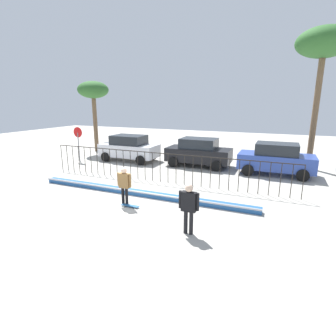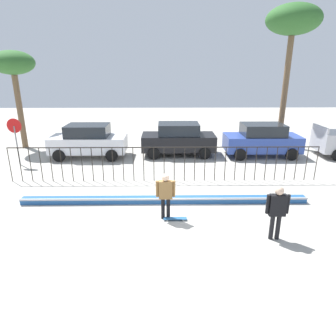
{
  "view_description": "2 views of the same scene",
  "coord_description": "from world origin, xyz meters",
  "px_view_note": "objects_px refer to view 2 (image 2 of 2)",
  "views": [
    {
      "loc": [
        5.89,
        -9.31,
        4.26
      ],
      "look_at": [
        0.69,
        2.83,
        0.96
      ],
      "focal_mm": 28.28,
      "sensor_mm": 36.0,
      "label": 1
    },
    {
      "loc": [
        0.01,
        -9.62,
        4.98
      ],
      "look_at": [
        0.17,
        2.72,
        0.83
      ],
      "focal_mm": 31.97,
      "sensor_mm": 36.0,
      "label": 2
    }
  ],
  "objects_px": {
    "stop_sign": "(16,135)",
    "palm_tree_short": "(13,66)",
    "parked_car_white": "(89,141)",
    "skateboarder": "(166,192)",
    "parked_car_blue": "(262,140)",
    "parked_car_black": "(178,139)",
    "camera_operator": "(277,208)",
    "palm_tree_tall": "(293,23)",
    "skateboard": "(175,218)"
  },
  "relations": [
    {
      "from": "skateboarder",
      "to": "stop_sign",
      "type": "height_order",
      "value": "stop_sign"
    },
    {
      "from": "camera_operator",
      "to": "parked_car_black",
      "type": "height_order",
      "value": "parked_car_black"
    },
    {
      "from": "skateboarder",
      "to": "palm_tree_tall",
      "type": "xyz_separation_m",
      "value": [
        7.68,
        10.24,
        6.53
      ]
    },
    {
      "from": "skateboard",
      "to": "parked_car_blue",
      "type": "bearing_deg",
      "value": 56.66
    },
    {
      "from": "parked_car_black",
      "to": "palm_tree_tall",
      "type": "height_order",
      "value": "palm_tree_tall"
    },
    {
      "from": "parked_car_black",
      "to": "parked_car_blue",
      "type": "relative_size",
      "value": 1.0
    },
    {
      "from": "parked_car_blue",
      "to": "palm_tree_tall",
      "type": "xyz_separation_m",
      "value": [
        1.99,
        2.48,
        6.54
      ]
    },
    {
      "from": "palm_tree_tall",
      "to": "palm_tree_short",
      "type": "height_order",
      "value": "palm_tree_tall"
    },
    {
      "from": "skateboard",
      "to": "parked_car_black",
      "type": "height_order",
      "value": "parked_car_black"
    },
    {
      "from": "parked_car_black",
      "to": "skateboarder",
      "type": "bearing_deg",
      "value": -97.58
    },
    {
      "from": "parked_car_white",
      "to": "palm_tree_tall",
      "type": "bearing_deg",
      "value": 14.63
    },
    {
      "from": "parked_car_white",
      "to": "camera_operator",
      "type": "bearing_deg",
      "value": -46.79
    },
    {
      "from": "camera_operator",
      "to": "stop_sign",
      "type": "relative_size",
      "value": 0.69
    },
    {
      "from": "parked_car_black",
      "to": "parked_car_blue",
      "type": "xyz_separation_m",
      "value": [
        4.89,
        -0.28,
        0.0
      ]
    },
    {
      "from": "skateboard",
      "to": "parked_car_white",
      "type": "height_order",
      "value": "parked_car_white"
    },
    {
      "from": "parked_car_black",
      "to": "palm_tree_short",
      "type": "xyz_separation_m",
      "value": [
        -10.02,
        1.94,
        4.13
      ]
    },
    {
      "from": "parked_car_white",
      "to": "parked_car_black",
      "type": "xyz_separation_m",
      "value": [
        5.23,
        0.38,
        0.0
      ]
    },
    {
      "from": "parked_car_black",
      "to": "palm_tree_tall",
      "type": "xyz_separation_m",
      "value": [
        6.88,
        2.2,
        6.54
      ]
    },
    {
      "from": "skateboard",
      "to": "palm_tree_short",
      "type": "relative_size",
      "value": 0.13
    },
    {
      "from": "parked_car_white",
      "to": "skateboarder",
      "type": "bearing_deg",
      "value": -57.4
    },
    {
      "from": "palm_tree_tall",
      "to": "parked_car_white",
      "type": "bearing_deg",
      "value": -167.96
    },
    {
      "from": "stop_sign",
      "to": "palm_tree_short",
      "type": "bearing_deg",
      "value": 109.91
    },
    {
      "from": "parked_car_white",
      "to": "palm_tree_tall",
      "type": "distance_m",
      "value": 14.0
    },
    {
      "from": "skateboarder",
      "to": "skateboard",
      "type": "height_order",
      "value": "skateboarder"
    },
    {
      "from": "parked_car_black",
      "to": "palm_tree_tall",
      "type": "bearing_deg",
      "value": 15.88
    },
    {
      "from": "palm_tree_tall",
      "to": "stop_sign",
      "type": "bearing_deg",
      "value": -165.33
    },
    {
      "from": "palm_tree_tall",
      "to": "camera_operator",
      "type": "bearing_deg",
      "value": -110.71
    },
    {
      "from": "camera_operator",
      "to": "palm_tree_short",
      "type": "height_order",
      "value": "palm_tree_short"
    },
    {
      "from": "camera_operator",
      "to": "parked_car_black",
      "type": "relative_size",
      "value": 0.4
    },
    {
      "from": "parked_car_blue",
      "to": "skateboarder",
      "type": "bearing_deg",
      "value": -125.06
    },
    {
      "from": "camera_operator",
      "to": "palm_tree_tall",
      "type": "xyz_separation_m",
      "value": [
        4.38,
        11.59,
        6.48
      ]
    },
    {
      "from": "camera_operator",
      "to": "palm_tree_tall",
      "type": "height_order",
      "value": "palm_tree_tall"
    },
    {
      "from": "stop_sign",
      "to": "palm_tree_short",
      "type": "height_order",
      "value": "palm_tree_short"
    },
    {
      "from": "camera_operator",
      "to": "parked_car_blue",
      "type": "height_order",
      "value": "parked_car_blue"
    },
    {
      "from": "parked_car_blue",
      "to": "parked_car_white",
      "type": "bearing_deg",
      "value": -178.22
    },
    {
      "from": "camera_operator",
      "to": "palm_tree_short",
      "type": "bearing_deg",
      "value": -42.08
    },
    {
      "from": "parked_car_white",
      "to": "palm_tree_short",
      "type": "xyz_separation_m",
      "value": [
        -4.79,
        2.33,
        4.13
      ]
    },
    {
      "from": "stop_sign",
      "to": "camera_operator",
      "type": "bearing_deg",
      "value": -34.06
    },
    {
      "from": "palm_tree_tall",
      "to": "parked_car_black",
      "type": "bearing_deg",
      "value": -162.27
    },
    {
      "from": "parked_car_black",
      "to": "palm_tree_tall",
      "type": "distance_m",
      "value": 9.74
    },
    {
      "from": "skateboarder",
      "to": "parked_car_white",
      "type": "bearing_deg",
      "value": 120.82
    },
    {
      "from": "skateboarder",
      "to": "palm_tree_tall",
      "type": "bearing_deg",
      "value": 53.94
    },
    {
      "from": "camera_operator",
      "to": "skateboarder",
      "type": "bearing_deg",
      "value": -22.08
    },
    {
      "from": "skateboard",
      "to": "parked_car_black",
      "type": "relative_size",
      "value": 0.19
    },
    {
      "from": "parked_car_white",
      "to": "parked_car_blue",
      "type": "height_order",
      "value": "same"
    },
    {
      "from": "stop_sign",
      "to": "palm_tree_tall",
      "type": "distance_m",
      "value": 17.09
    },
    {
      "from": "parked_car_black",
      "to": "parked_car_blue",
      "type": "distance_m",
      "value": 4.9
    },
    {
      "from": "camera_operator",
      "to": "parked_car_white",
      "type": "bearing_deg",
      "value": -49.28
    },
    {
      "from": "skateboarder",
      "to": "palm_tree_tall",
      "type": "height_order",
      "value": "palm_tree_tall"
    },
    {
      "from": "parked_car_white",
      "to": "palm_tree_tall",
      "type": "xyz_separation_m",
      "value": [
        12.11,
        2.58,
        6.54
      ]
    }
  ]
}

